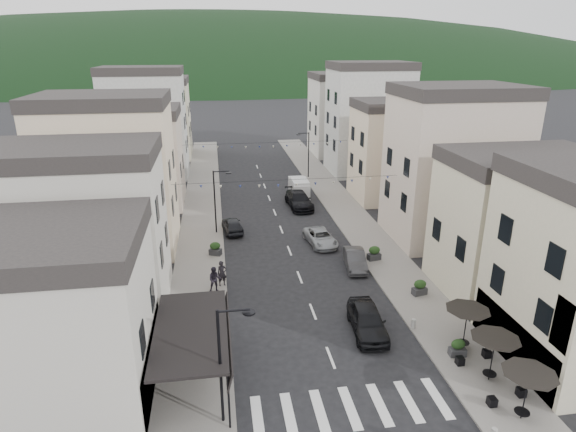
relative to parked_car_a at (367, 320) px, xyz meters
name	(u,v)px	position (x,y,z in m)	size (l,w,h in m)	color
sidewalk_left	(202,212)	(-10.30, 23.80, -0.76)	(4.00, 76.00, 0.12)	slate
sidewalk_right	(342,205)	(4.70, 23.80, -0.76)	(4.00, 76.00, 0.12)	slate
hill_backdrop	(221,72)	(-2.80, 291.80, -0.82)	(640.00, 360.00, 70.00)	black
boutique_building	(16,330)	(-18.30, -3.20, 3.18)	(12.00, 8.00, 8.00)	beige
boutique_awning	(196,331)	(-10.05, -3.20, 2.29)	(3.77, 7.50, 3.28)	black
buildings_row_left	(135,146)	(-17.30, 29.55, 5.30)	(10.20, 54.16, 14.00)	beige
buildings_row_right	(393,139)	(11.70, 28.39, 5.50)	(10.20, 54.16, 14.50)	beige
cafe_terrace	(495,343)	(4.90, -5.40, 1.54)	(2.50, 8.10, 2.53)	black
streetlamp_left_near	(226,355)	(-8.62, -6.20, 2.88)	(1.70, 0.56, 6.00)	black
streetlamp_left_far	(218,195)	(-8.62, 17.80, 2.88)	(1.70, 0.56, 6.00)	black
streetlamp_right_far	(306,150)	(3.02, 35.80, 2.88)	(1.70, 0.56, 6.00)	black
bollards	(333,357)	(-2.80, -2.70, -0.40)	(11.66, 10.26, 0.60)	gray
bunting_near	(288,184)	(-2.80, 13.80, 4.83)	(19.00, 0.28, 0.62)	black
bunting_far	(267,146)	(-2.80, 29.80, 4.83)	(19.00, 0.28, 0.62)	black
parked_car_a	(367,320)	(0.00, 0.00, 0.00)	(1.94, 4.82, 1.64)	black
parked_car_b	(355,259)	(1.80, 8.82, -0.13)	(1.46, 4.18, 1.38)	#2F2F32
parked_car_c	(321,237)	(0.12, 13.79, -0.19)	(2.11, 4.58, 1.27)	gray
parked_car_d	(299,200)	(0.00, 24.10, 0.00)	(2.31, 5.67, 1.65)	black
parked_car_e	(232,225)	(-7.40, 17.92, -0.13)	(1.63, 4.06, 1.38)	black
delivery_van	(299,188)	(0.63, 27.63, 0.26)	(1.87, 4.63, 2.21)	silver
pedestrian_a	(222,273)	(-8.60, 7.19, 0.24)	(0.69, 0.45, 1.89)	black
pedestrian_b	(215,280)	(-9.12, 6.28, 0.25)	(0.92, 0.72, 1.90)	#25202B
planter_la	(221,317)	(-8.80, 1.98, -0.18)	(1.07, 0.79, 1.07)	#333335
planter_lb	(215,249)	(-9.04, 12.69, -0.16)	(1.13, 0.91, 1.12)	#2B2C2E
planter_ra	(458,348)	(4.24, -3.23, -0.20)	(0.96, 0.57, 1.03)	#323235
planter_rb	(420,287)	(4.98, 3.74, -0.16)	(1.09, 0.75, 1.12)	#2B2B2D
planter_rc	(374,253)	(3.67, 9.75, -0.13)	(1.14, 0.77, 1.17)	#29292B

